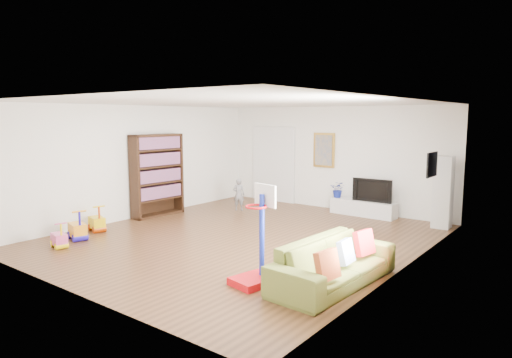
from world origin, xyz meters
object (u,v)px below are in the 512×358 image
Objects in this scene: sofa at (334,263)px; media_console at (363,208)px; basketball_hoop at (253,235)px; bookshelf at (157,175)px.

media_console is at bearing 23.16° from sofa.
sofa is 1.23m from basketball_hoop.
sofa is 1.53× the size of basketball_hoop.
bookshelf is 1.37× the size of basketball_hoop.
basketball_hoop reaches higher than media_console.
sofa is (5.68, -1.59, -0.68)m from bookshelf.
basketball_hoop is at bearing -80.40° from media_console.
sofa reaches higher than media_console.
basketball_hoop reaches higher than sofa.
bookshelf is 0.90× the size of sofa.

